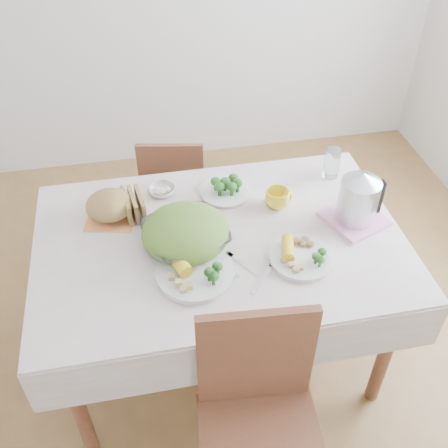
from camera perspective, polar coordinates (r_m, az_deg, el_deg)
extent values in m
plane|color=olive|center=(2.72, -0.34, -13.43)|extent=(3.60, 3.60, 0.00)
cube|color=brown|center=(2.42, -0.38, -8.30)|extent=(1.40, 0.90, 0.75)
cube|color=beige|center=(2.15, -0.42, -1.70)|extent=(1.50, 1.00, 0.01)
cube|color=brown|center=(1.95, 4.13, -22.85)|extent=(0.46, 0.46, 0.94)
cube|color=brown|center=(2.98, -5.39, 4.96)|extent=(0.42, 0.42, 0.79)
imported|color=white|center=(2.10, -4.15, -1.37)|extent=(0.41, 0.41, 0.08)
cylinder|color=white|center=(1.99, -3.16, -5.39)|extent=(0.31, 0.31, 0.03)
cylinder|color=white|center=(2.07, 8.43, -3.64)|extent=(0.36, 0.36, 0.02)
cylinder|color=beige|center=(2.36, 0.13, 3.53)|extent=(0.30, 0.30, 0.02)
cube|color=#F18949|center=(2.29, -12.14, 0.82)|extent=(0.24, 0.24, 0.00)
ellipsoid|color=olive|center=(2.26, -12.33, 1.90)|extent=(0.22, 0.21, 0.12)
imported|color=white|center=(2.37, -6.73, 3.62)|extent=(0.16, 0.16, 0.04)
imported|color=yellow|center=(2.28, 5.82, 2.77)|extent=(0.14, 0.14, 0.08)
cylinder|color=white|center=(2.49, 11.65, 6.40)|extent=(0.07, 0.07, 0.14)
cube|color=pink|center=(2.29, 13.97, 0.55)|extent=(0.30, 0.30, 0.02)
cylinder|color=#B2B5BA|center=(2.22, 14.44, 2.76)|extent=(0.18, 0.18, 0.23)
cube|color=silver|center=(2.04, 2.04, -4.33)|extent=(0.10, 0.15, 0.00)
cube|color=silver|center=(1.99, 4.32, -5.84)|extent=(0.14, 0.16, 0.00)
cube|color=silver|center=(1.96, -1.03, -6.54)|extent=(0.20, 0.08, 0.00)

